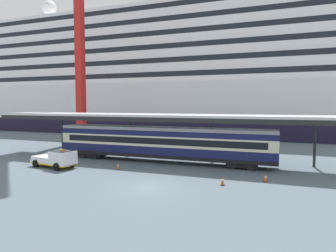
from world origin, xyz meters
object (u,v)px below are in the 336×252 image
object	(u,v)px
service_truck	(57,158)
dockside_crane	(82,58)
train_carriage	(161,142)
traffic_cone_near	(118,166)
traffic_cone_far	(223,181)
cruise_ship	(213,78)
traffic_cone_mid	(266,177)

from	to	relation	value
service_truck	dockside_crane	bearing A→B (deg)	118.26
train_carriage	traffic_cone_near	distance (m)	6.14
traffic_cone_near	traffic_cone_far	xyz separation A→B (m)	(11.25, -2.44, 0.04)
cruise_ship	traffic_cone_near	bearing A→B (deg)	-92.15
cruise_ship	traffic_cone_near	distance (m)	44.27
traffic_cone_near	service_truck	bearing A→B (deg)	-166.14
traffic_cone_mid	traffic_cone_near	bearing A→B (deg)	-179.93
traffic_cone_far	traffic_cone_near	bearing A→B (deg)	167.79
train_carriage	service_truck	world-z (taller)	train_carriage
train_carriage	traffic_cone_far	size ratio (longest dim) A/B	34.23
train_carriage	dockside_crane	world-z (taller)	dockside_crane
traffic_cone_near	traffic_cone_mid	bearing A→B (deg)	0.07
train_carriage	dockside_crane	distance (m)	26.21
service_truck	traffic_cone_far	bearing A→B (deg)	-2.68
traffic_cone_far	dockside_crane	size ratio (longest dim) A/B	0.02
train_carriage	traffic_cone_near	xyz separation A→B (m)	(-2.86, -5.05, -1.99)
cruise_ship	traffic_cone_near	world-z (taller)	cruise_ship
train_carriage	traffic_cone_far	distance (m)	11.41
traffic_cone_near	traffic_cone_mid	distance (m)	14.61
train_carriage	cruise_ship	bearing A→B (deg)	91.95
cruise_ship	dockside_crane	distance (m)	31.10
cruise_ship	service_truck	bearing A→B (deg)	-100.42
dockside_crane	train_carriage	bearing A→B (deg)	-32.09
train_carriage	traffic_cone_far	world-z (taller)	train_carriage
traffic_cone_mid	dockside_crane	world-z (taller)	dockside_crane
train_carriage	service_truck	distance (m)	11.56
train_carriage	service_truck	size ratio (longest dim) A/B	4.71
cruise_ship	service_truck	size ratio (longest dim) A/B	30.81
cruise_ship	traffic_cone_far	world-z (taller)	cruise_ship
train_carriage	traffic_cone_mid	world-z (taller)	train_carriage
service_truck	traffic_cone_near	size ratio (longest dim) A/B	8.23
dockside_crane	cruise_ship	bearing A→B (deg)	54.00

